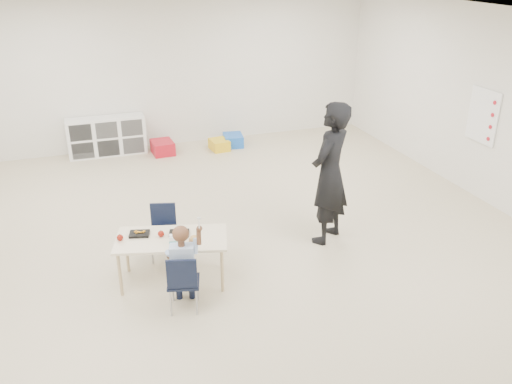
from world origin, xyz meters
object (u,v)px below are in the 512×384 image
object	(u,v)px
chair_near	(183,281)
cubby_shelf	(107,136)
table	(173,259)
child	(182,265)
adult	(330,174)

from	to	relation	value
chair_near	cubby_shelf	bearing A→B (deg)	108.81
table	cubby_shelf	xyz separation A→B (m)	(-0.33, 4.60, 0.06)
chair_near	child	xyz separation A→B (m)	(0.00, 0.00, 0.19)
table	cubby_shelf	bearing A→B (deg)	109.15
table	adult	bearing A→B (deg)	24.21
table	cubby_shelf	distance (m)	4.62
child	cubby_shelf	bearing A→B (deg)	108.81
cubby_shelf	adult	world-z (taller)	adult
chair_near	table	bearing A→B (deg)	105.89
adult	chair_near	bearing A→B (deg)	-14.98
table	child	xyz separation A→B (m)	(0.01, -0.55, 0.25)
child	adult	distance (m)	2.29
child	adult	size ratio (longest dim) A/B	0.58
table	chair_near	distance (m)	0.55
table	cubby_shelf	world-z (taller)	cubby_shelf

